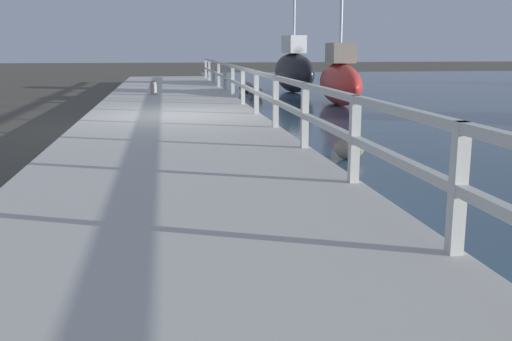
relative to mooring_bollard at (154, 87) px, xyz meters
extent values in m
plane|color=#4C473D|center=(0.52, -5.82, -0.54)|extent=(120.00, 120.00, 0.00)
cube|color=beige|center=(0.52, -5.82, -0.38)|extent=(3.80, 36.00, 0.31)
cube|color=beige|center=(2.33, -15.07, 0.24)|extent=(0.10, 0.10, 0.94)
cube|color=beige|center=(2.33, -12.76, 0.24)|extent=(0.10, 0.10, 0.94)
cube|color=beige|center=(2.33, -10.45, 0.24)|extent=(0.10, 0.10, 0.94)
cube|color=beige|center=(2.33, -8.13, 0.24)|extent=(0.10, 0.10, 0.94)
cube|color=beige|center=(2.33, -5.82, 0.24)|extent=(0.10, 0.10, 0.94)
cube|color=beige|center=(2.33, -3.50, 0.24)|extent=(0.10, 0.10, 0.94)
cube|color=beige|center=(2.33, -1.19, 0.24)|extent=(0.10, 0.10, 0.94)
cube|color=beige|center=(2.33, 1.13, 0.24)|extent=(0.10, 0.10, 0.94)
cube|color=beige|center=(2.33, 3.44, 0.24)|extent=(0.10, 0.10, 0.94)
cube|color=beige|center=(2.33, 5.75, 0.24)|extent=(0.10, 0.10, 0.94)
cube|color=beige|center=(2.33, 8.07, 0.24)|extent=(0.10, 0.10, 0.94)
cube|color=beige|center=(2.33, 10.38, 0.24)|extent=(0.10, 0.10, 0.94)
cube|color=beige|center=(2.33, -5.82, 0.67)|extent=(0.09, 32.50, 0.08)
cube|color=beige|center=(2.33, -5.82, 0.24)|extent=(0.09, 32.50, 0.08)
ellipsoid|color=#666056|center=(3.21, -9.82, -0.36)|extent=(0.48, 0.43, 0.36)
ellipsoid|color=gray|center=(3.53, 4.87, -0.33)|extent=(0.56, 0.50, 0.42)
ellipsoid|color=gray|center=(3.55, 2.40, -0.35)|extent=(0.50, 0.45, 0.38)
cylinder|color=gray|center=(0.00, 0.00, -0.06)|extent=(0.20, 0.20, 0.33)
sphere|color=gray|center=(0.00, 0.00, 0.14)|extent=(0.18, 0.18, 0.18)
ellipsoid|color=black|center=(5.40, 4.61, 0.23)|extent=(1.38, 4.18, 1.53)
cube|color=silver|center=(5.40, 4.61, 1.33)|extent=(0.78, 1.25, 0.68)
cylinder|color=silver|center=(5.40, 4.61, 2.99)|extent=(0.09, 0.09, 4.00)
ellipsoid|color=red|center=(5.69, -0.81, 0.11)|extent=(1.42, 4.74, 1.28)
cube|color=#9E937F|center=(5.69, -0.81, 1.05)|extent=(0.83, 1.64, 0.60)
camera|label=1|loc=(0.34, -18.84, 1.20)|focal=42.00mm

